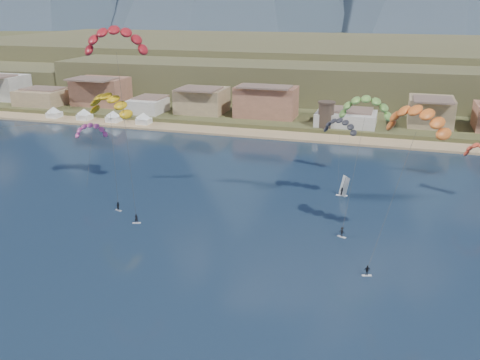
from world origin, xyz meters
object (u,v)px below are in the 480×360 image
Objects in this scene: watchtower at (326,114)px; kitesurfer_yellow at (109,101)px; kitesurfer_green at (366,105)px; windsurfer at (343,190)px; kitesurfer_red at (115,36)px; kitesurfer_orange at (418,116)px.

kitesurfer_yellow is at bearing -121.04° from watchtower.
windsurfer is at bearing 119.89° from kitesurfer_green.
windsurfer is at bearing -78.31° from watchtower.
kitesurfer_red is at bearing -160.52° from windsurfer.
kitesurfer_green is (15.87, -64.78, 15.82)m from watchtower.
kitesurfer_red is 8.52× the size of windsurfer.
kitesurfer_red is 51.88m from kitesurfer_green.
watchtower is 86.28m from kitesurfer_red.
watchtower is 86.02m from kitesurfer_orange.
watchtower is 68.55m from kitesurfer_green.
kitesurfer_green is at bearing 2.32° from kitesurfer_yellow.
kitesurfer_green is at bearing 120.82° from kitesurfer_orange.
kitesurfer_yellow is 0.96× the size of kitesurfer_green.
watchtower is 59.50m from windsurfer.
windsurfer is (45.51, 16.09, -33.61)m from kitesurfer_red.
kitesurfer_yellow is 5.60× the size of windsurfer.
kitesurfer_orange is (58.69, -6.23, -11.30)m from kitesurfer_red.
watchtower reaches higher than windsurfer.
kitesurfer_yellow is 0.91× the size of kitesurfer_orange.
watchtower is 79.51m from kitesurfer_yellow.
watchtower is at bearing 103.77° from kitesurfer_green.
kitesurfer_red reaches higher than windsurfer.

